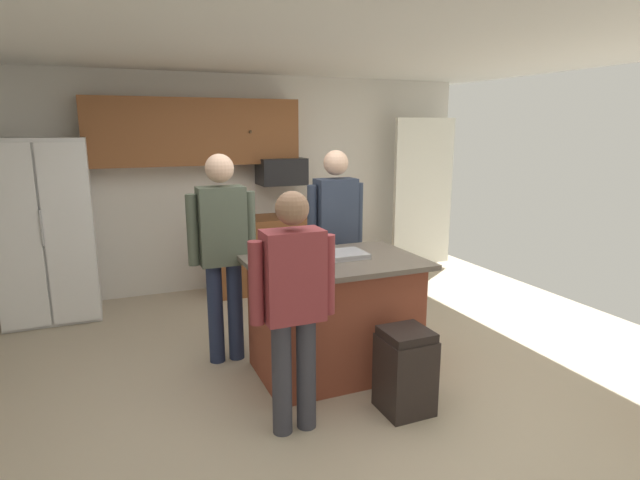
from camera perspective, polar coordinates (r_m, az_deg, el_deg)
name	(u,v)px	position (r m, az deg, el deg)	size (l,w,h in m)	color
floor	(313,381)	(4.24, -0.76, -15.38)	(7.04, 7.04, 0.00)	#B7A88E
ceiling	(312,35)	(3.80, -0.88, 21.83)	(7.04, 7.04, 0.00)	white
back_wall	(228,183)	(6.47, -10.23, 6.24)	(6.40, 0.10, 2.60)	silver
french_door_window_panel	(423,193)	(7.17, 11.39, 5.17)	(0.90, 0.06, 2.00)	white
cabinet_run_upper	(195,132)	(6.16, -13.73, 11.61)	(2.40, 0.38, 0.75)	brown
cabinet_run_lower	(283,251)	(6.47, -4.12, -1.25)	(1.80, 0.63, 0.90)	brown
refrigerator	(46,230)	(5.98, -28.16, 0.95)	(0.91, 0.76, 1.88)	white
microwave_over_range	(281,171)	(6.33, -4.32, 7.63)	(0.56, 0.40, 0.32)	black
kitchen_island	(334,315)	(4.21, 1.60, -8.38)	(1.37, 0.95, 0.95)	brown
person_guest_right	(223,244)	(4.32, -10.79, -0.44)	(0.57, 0.23, 1.77)	#232D4C
person_guest_by_door	(335,229)	(4.88, 1.73, 1.26)	(0.57, 0.23, 1.77)	tan
person_elder_center	(293,299)	(3.27, -3.00, -6.53)	(0.57, 0.22, 1.60)	#383842
glass_dark_ale	(293,255)	(3.94, -3.07, -1.71)	(0.07, 0.07, 0.13)	black
mug_ceramic_white	(310,265)	(3.70, -1.11, -2.84)	(0.12, 0.08, 0.11)	#4C6B99
tumbler_amber	(279,263)	(3.68, -4.56, -2.52)	(0.07, 0.07, 0.16)	black
glass_pilsner	(295,259)	(3.77, -2.78, -2.13)	(0.07, 0.07, 0.16)	black
glass_stout_tall	(329,258)	(3.84, 0.97, -2.02)	(0.06, 0.06, 0.14)	black
serving_tray	(338,255)	(4.13, 2.05, -1.69)	(0.44, 0.30, 0.04)	#B7B7BC
trash_bin	(405,371)	(3.77, 9.45, -14.17)	(0.34, 0.34, 0.61)	black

